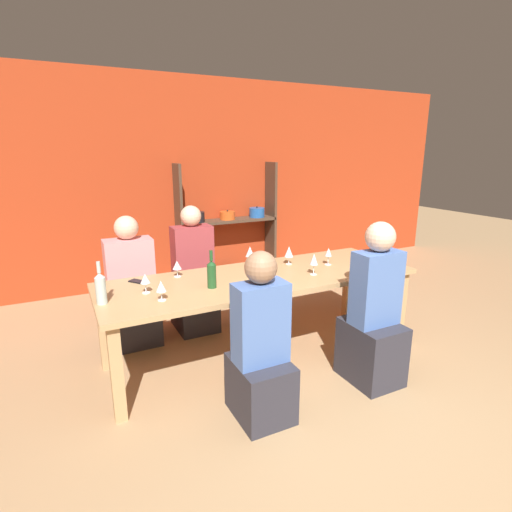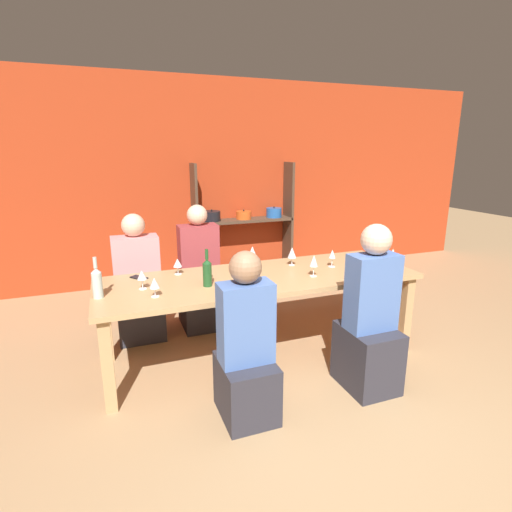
% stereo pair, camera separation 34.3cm
% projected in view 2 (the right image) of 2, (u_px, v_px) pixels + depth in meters
% --- Properties ---
extents(ground_plane, '(18.00, 18.00, 0.00)m').
position_uv_depth(ground_plane, '(368.00, 464.00, 2.32)').
color(ground_plane, tan).
extents(wall_back_red, '(8.80, 0.06, 2.70)m').
position_uv_depth(wall_back_red, '(205.00, 182.00, 5.44)').
color(wall_back_red, '#B23819').
rests_on(wall_back_red, ground_plane).
extents(shelf_unit, '(1.41, 0.30, 1.61)m').
position_uv_depth(shelf_unit, '(242.00, 234.00, 5.60)').
color(shelf_unit, '#4C3828').
rests_on(shelf_unit, ground_plane).
extents(dining_table, '(2.68, 0.90, 0.74)m').
position_uv_depth(dining_table, '(260.00, 284.00, 3.41)').
color(dining_table, tan).
rests_on(dining_table, ground_plane).
extents(wine_bottle_green, '(0.07, 0.07, 0.30)m').
position_uv_depth(wine_bottle_green, '(207.00, 272.00, 3.11)').
color(wine_bottle_green, '#1E4C23').
rests_on(wine_bottle_green, dining_table).
extents(wine_bottle_dark, '(0.07, 0.07, 0.30)m').
position_uv_depth(wine_bottle_dark, '(97.00, 282.00, 2.86)').
color(wine_bottle_dark, '#B2C6C1').
rests_on(wine_bottle_dark, dining_table).
extents(wine_glass_empty_a, '(0.06, 0.06, 0.16)m').
position_uv_depth(wine_glass_empty_a, '(332.00, 255.00, 3.62)').
color(wine_glass_empty_a, white).
rests_on(wine_glass_empty_a, dining_table).
extents(wine_glass_white_a, '(0.07, 0.07, 0.18)m').
position_uv_depth(wine_glass_white_a, '(393.00, 254.00, 3.58)').
color(wine_glass_white_a, white).
rests_on(wine_glass_white_a, dining_table).
extents(wine_glass_red_a, '(0.08, 0.08, 0.14)m').
position_uv_depth(wine_glass_red_a, '(178.00, 263.00, 3.41)').
color(wine_glass_red_a, white).
rests_on(wine_glass_red_a, dining_table).
extents(wine_glass_empty_b, '(0.08, 0.08, 0.18)m').
position_uv_depth(wine_glass_empty_b, '(252.00, 252.00, 3.65)').
color(wine_glass_empty_b, white).
rests_on(wine_glass_empty_b, dining_table).
extents(wine_glass_white_b, '(0.08, 0.08, 0.17)m').
position_uv_depth(wine_glass_white_b, '(292.00, 253.00, 3.67)').
color(wine_glass_white_b, white).
rests_on(wine_glass_white_b, dining_table).
extents(wine_glass_white_c, '(0.07, 0.07, 0.15)m').
position_uv_depth(wine_glass_white_c, '(154.00, 284.00, 2.88)').
color(wine_glass_white_c, white).
rests_on(wine_glass_white_c, dining_table).
extents(wine_glass_white_d, '(0.07, 0.07, 0.18)m').
position_uv_depth(wine_glass_white_d, '(314.00, 262.00, 3.34)').
color(wine_glass_white_d, white).
rests_on(wine_glass_white_d, dining_table).
extents(wine_glass_white_e, '(0.07, 0.07, 0.15)m').
position_uv_depth(wine_glass_white_e, '(142.00, 276.00, 3.04)').
color(wine_glass_white_e, white).
rests_on(wine_glass_white_e, dining_table).
extents(cell_phone, '(0.15, 0.16, 0.01)m').
position_uv_depth(cell_phone, '(139.00, 278.00, 3.32)').
color(cell_phone, black).
rests_on(cell_phone, dining_table).
extents(person_near_a, '(0.35, 0.44, 1.16)m').
position_uv_depth(person_near_a, '(246.00, 357.00, 2.65)').
color(person_near_a, '#2D2D38').
rests_on(person_near_a, ground_plane).
extents(person_far_a, '(0.43, 0.53, 1.20)m').
position_uv_depth(person_far_a, '(139.00, 292.00, 3.86)').
color(person_far_a, '#2D2D38').
rests_on(person_far_a, ground_plane).
extents(person_near_b, '(0.36, 0.45, 1.27)m').
position_uv_depth(person_near_b, '(369.00, 328.00, 2.98)').
color(person_near_b, '#2D2D38').
rests_on(person_near_b, ground_plane).
extents(person_far_b, '(0.38, 0.48, 1.26)m').
position_uv_depth(person_far_b, '(200.00, 283.00, 4.06)').
color(person_far_b, '#2D2D38').
rests_on(person_far_b, ground_plane).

